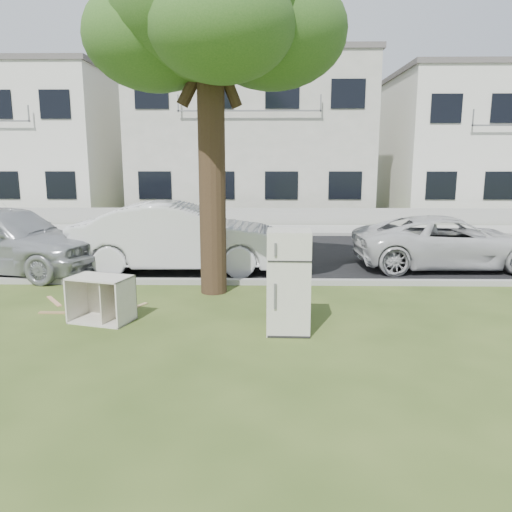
{
  "coord_description": "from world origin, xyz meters",
  "views": [
    {
      "loc": [
        0.66,
        -8.3,
        2.76
      ],
      "look_at": [
        0.5,
        0.6,
        1.01
      ],
      "focal_mm": 35.0,
      "sensor_mm": 36.0,
      "label": 1
    }
  ],
  "objects_px": {
    "fridge": "(288,282)",
    "car_right": "(449,242)",
    "car_center": "(181,237)",
    "car_left": "(4,239)",
    "cabinet": "(101,299)"
  },
  "relations": [
    {
      "from": "car_right",
      "to": "car_center",
      "type": "bearing_deg",
      "value": 92.72
    },
    {
      "from": "car_center",
      "to": "car_right",
      "type": "xyz_separation_m",
      "value": [
        6.76,
        0.52,
        -0.19
      ]
    },
    {
      "from": "car_right",
      "to": "car_left",
      "type": "relative_size",
      "value": 0.95
    },
    {
      "from": "fridge",
      "to": "car_left",
      "type": "relative_size",
      "value": 0.33
    },
    {
      "from": "car_center",
      "to": "car_left",
      "type": "relative_size",
      "value": 1.03
    },
    {
      "from": "fridge",
      "to": "car_right",
      "type": "bearing_deg",
      "value": 50.18
    },
    {
      "from": "cabinet",
      "to": "car_left",
      "type": "relative_size",
      "value": 0.2
    },
    {
      "from": "cabinet",
      "to": "car_center",
      "type": "xyz_separation_m",
      "value": [
        0.72,
        3.9,
        0.45
      ]
    },
    {
      "from": "car_center",
      "to": "fridge",
      "type": "bearing_deg",
      "value": -152.01
    },
    {
      "from": "fridge",
      "to": "car_center",
      "type": "xyz_separation_m",
      "value": [
        -2.45,
        4.36,
        0.02
      ]
    },
    {
      "from": "car_center",
      "to": "car_right",
      "type": "bearing_deg",
      "value": -86.92
    },
    {
      "from": "car_right",
      "to": "cabinet",
      "type": "bearing_deg",
      "value": 118.88
    },
    {
      "from": "car_right",
      "to": "car_left",
      "type": "height_order",
      "value": "car_left"
    },
    {
      "from": "fridge",
      "to": "car_right",
      "type": "relative_size",
      "value": 0.35
    },
    {
      "from": "fridge",
      "to": "car_left",
      "type": "xyz_separation_m",
      "value": [
        -6.69,
        4.08,
        0.02
      ]
    }
  ]
}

